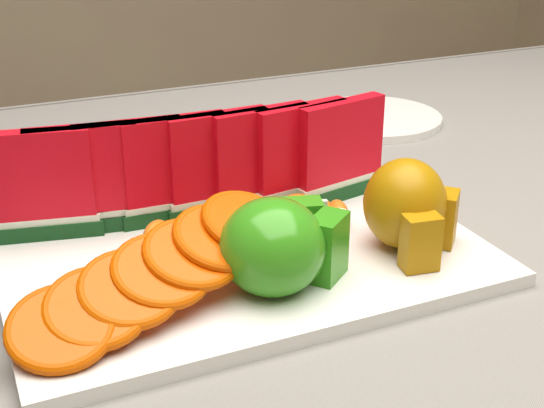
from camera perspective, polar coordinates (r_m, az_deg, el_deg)
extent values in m
cube|color=#482D17|center=(0.73, 3.87, -3.11)|extent=(1.40, 0.90, 0.03)
cube|color=#482D17|center=(1.53, 18.13, -4.84)|extent=(0.06, 0.06, 0.72)
cube|color=gray|center=(0.72, 3.91, -1.77)|extent=(1.52, 1.02, 0.01)
cube|color=gray|center=(1.20, -7.67, 3.95)|extent=(1.52, 0.01, 0.20)
cube|color=silver|center=(0.66, -2.68, -3.35)|extent=(0.40, 0.30, 0.01)
ellipsoid|color=#39910C|center=(0.58, 0.03, -3.24)|extent=(0.10, 0.10, 0.08)
cube|color=#39910C|center=(0.60, 4.19, -3.38)|extent=(0.04, 0.04, 0.06)
cube|color=beige|center=(0.60, 4.70, -3.27)|extent=(0.03, 0.02, 0.05)
cube|color=#39910C|center=(0.62, 2.10, -2.15)|extent=(0.04, 0.03, 0.06)
cube|color=beige|center=(0.62, 2.59, -2.04)|extent=(0.03, 0.01, 0.05)
ellipsoid|color=#B37511|center=(0.65, 9.96, 0.04)|extent=(0.08, 0.08, 0.08)
cube|color=#B37511|center=(0.62, 11.12, -2.86)|extent=(0.03, 0.02, 0.05)
cube|color=#B37511|center=(0.66, 12.86, -1.04)|extent=(0.03, 0.03, 0.05)
cylinder|color=silver|center=(1.02, 7.61, 6.42)|extent=(0.23, 0.23, 0.01)
cube|color=#0F3814|center=(0.70, -16.87, -1.85)|extent=(0.11, 0.04, 0.01)
cube|color=silver|center=(0.69, -16.97, -1.10)|extent=(0.10, 0.04, 0.01)
cube|color=red|center=(0.68, -17.39, 2.12)|extent=(0.10, 0.04, 0.08)
cube|color=#0F3814|center=(0.70, -13.58, -1.42)|extent=(0.11, 0.04, 0.01)
cube|color=silver|center=(0.69, -13.66, -0.68)|extent=(0.10, 0.03, 0.01)
cube|color=red|center=(0.68, -14.01, 2.56)|extent=(0.10, 0.03, 0.08)
cube|color=#0F3814|center=(0.70, -10.31, -1.00)|extent=(0.11, 0.03, 0.01)
cube|color=silver|center=(0.70, -10.38, -0.25)|extent=(0.10, 0.03, 0.01)
cube|color=red|center=(0.68, -10.64, 2.97)|extent=(0.10, 0.02, 0.08)
cube|color=#0F3814|center=(0.70, -7.09, -0.58)|extent=(0.11, 0.02, 0.01)
cube|color=silver|center=(0.70, -7.13, 0.17)|extent=(0.10, 0.02, 0.01)
cube|color=red|center=(0.68, -7.31, 3.38)|extent=(0.10, 0.02, 0.08)
cube|color=#0F3814|center=(0.71, -3.92, -0.16)|extent=(0.11, 0.02, 0.01)
cube|color=silver|center=(0.71, -3.94, 0.58)|extent=(0.10, 0.02, 0.01)
cube|color=red|center=(0.69, -4.04, 3.76)|extent=(0.10, 0.02, 0.08)
cube|color=#0F3814|center=(0.72, -0.83, 0.25)|extent=(0.11, 0.03, 0.01)
cube|color=silver|center=(0.72, -0.83, 0.98)|extent=(0.10, 0.03, 0.01)
cube|color=red|center=(0.70, -0.85, 4.13)|extent=(0.10, 0.02, 0.08)
cube|color=#0F3814|center=(0.73, 2.17, 0.64)|extent=(0.11, 0.04, 0.01)
cube|color=silver|center=(0.73, 2.18, 1.36)|extent=(0.10, 0.03, 0.01)
cube|color=red|center=(0.71, 2.24, 4.47)|extent=(0.10, 0.03, 0.08)
cube|color=#0F3814|center=(0.75, 5.07, 1.02)|extent=(0.11, 0.04, 0.01)
cube|color=silver|center=(0.74, 5.10, 1.73)|extent=(0.10, 0.04, 0.01)
cube|color=red|center=(0.73, 5.22, 4.78)|extent=(0.10, 0.04, 0.08)
cylinder|color=#DC4815|center=(0.53, -15.59, -8.93)|extent=(0.08, 0.08, 0.03)
torus|color=#D15D00|center=(0.53, -15.59, -8.93)|extent=(0.09, 0.09, 0.03)
cylinder|color=#DC4815|center=(0.54, -13.07, -7.58)|extent=(0.07, 0.07, 0.03)
torus|color=#D15D00|center=(0.54, -13.07, -7.58)|extent=(0.08, 0.08, 0.03)
cylinder|color=#DC4815|center=(0.55, -10.64, -6.26)|extent=(0.07, 0.07, 0.03)
torus|color=#D15D00|center=(0.55, -10.64, -6.26)|extent=(0.08, 0.08, 0.03)
cylinder|color=#DC4815|center=(0.56, -8.30, -4.97)|extent=(0.08, 0.08, 0.03)
torus|color=#D15D00|center=(0.56, -8.30, -4.97)|extent=(0.09, 0.08, 0.03)
cylinder|color=#DC4815|center=(0.57, -6.05, -3.73)|extent=(0.08, 0.08, 0.03)
torus|color=#D15D00|center=(0.57, -6.05, -3.73)|extent=(0.09, 0.09, 0.03)
cylinder|color=#DC4815|center=(0.58, -3.90, -2.52)|extent=(0.09, 0.09, 0.03)
torus|color=#D15D00|center=(0.58, -3.90, -2.52)|extent=(0.10, 0.10, 0.03)
cylinder|color=#DC4815|center=(0.60, -1.84, -1.36)|extent=(0.09, 0.09, 0.03)
torus|color=#D15D00|center=(0.60, -1.84, -1.36)|extent=(0.10, 0.10, 0.03)
cylinder|color=#DC4815|center=(0.74, -14.06, 0.56)|extent=(0.08, 0.08, 0.03)
torus|color=#D15D00|center=(0.74, -14.06, 0.56)|extent=(0.09, 0.09, 0.03)
cylinder|color=#DC4815|center=(0.74, -10.47, 1.39)|extent=(0.09, 0.09, 0.03)
torus|color=#D15D00|center=(0.74, -10.47, 1.39)|extent=(0.10, 0.10, 0.03)
cylinder|color=#DC4815|center=(0.75, -6.97, 2.19)|extent=(0.09, 0.09, 0.03)
torus|color=#D15D00|center=(0.75, -6.97, 2.19)|extent=(0.11, 0.10, 0.03)
cylinder|color=#DC4815|center=(0.77, -3.56, 2.96)|extent=(0.10, 0.10, 0.03)
torus|color=#D15D00|center=(0.77, -3.56, 2.96)|extent=(0.11, 0.11, 0.03)
cylinder|color=#DC4815|center=(0.78, -0.28, 3.69)|extent=(0.10, 0.10, 0.03)
torus|color=#D15D00|center=(0.78, -0.28, 3.69)|extent=(0.12, 0.12, 0.03)
ellipsoid|color=orange|center=(0.65, -8.75, -2.25)|extent=(0.04, 0.04, 0.02)
ellipsoid|color=orange|center=(0.65, -6.26, -2.18)|extent=(0.04, 0.04, 0.02)
ellipsoid|color=orange|center=(0.67, -5.38, -1.51)|extent=(0.04, 0.04, 0.02)
ellipsoid|color=orange|center=(0.66, -2.55, -1.84)|extent=(0.03, 0.04, 0.02)
ellipsoid|color=orange|center=(0.67, -0.93, -1.29)|extent=(0.04, 0.03, 0.02)
ellipsoid|color=orange|center=(0.67, 0.86, -1.44)|extent=(0.04, 0.02, 0.02)
ellipsoid|color=orange|center=(0.70, 1.69, -0.12)|extent=(0.04, 0.02, 0.02)
ellipsoid|color=orange|center=(0.69, 3.61, -0.63)|extent=(0.04, 0.04, 0.02)
ellipsoid|color=orange|center=(0.69, 4.99, -0.69)|extent=(0.03, 0.04, 0.02)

